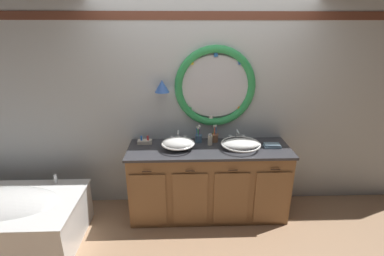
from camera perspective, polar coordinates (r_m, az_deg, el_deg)
The scene contains 13 objects.
ground_plane at distance 3.50m, azimuth 2.65°, elevation -19.18°, with size 14.00×14.00×0.00m, color tan.
back_wall_assembly at distance 3.41m, azimuth 2.37°, elevation 4.88°, with size 6.40×0.26×2.60m.
vanity_counter at distance 3.46m, azimuth 3.36°, elevation -10.71°, with size 1.89×0.62×0.89m.
bathtub at distance 3.69m, azimuth -34.23°, elevation -14.95°, with size 1.63×0.90×0.61m.
sink_basin_left at distance 3.19m, azimuth -2.87°, elevation -3.18°, with size 0.38×0.38×0.14m.
sink_basin_right at distance 3.26m, azimuth 9.90°, elevation -3.22°, with size 0.46×0.46×0.11m.
faucet_set_left at distance 3.41m, azimuth -2.82°, elevation -1.81°, with size 0.21×0.15×0.14m.
faucet_set_right at distance 3.47m, azimuth 9.16°, elevation -1.62°, with size 0.21×0.15×0.14m.
toothbrush_holder_left at distance 3.38m, azimuth 1.35°, elevation -2.00°, with size 0.09×0.09×0.22m.
toothbrush_holder_right at distance 3.40m, azimuth 4.68°, elevation -1.89°, with size 0.09×0.09×0.22m.
soap_dispenser at distance 3.31m, azimuth 3.70°, elevation -2.43°, with size 0.06×0.06×0.15m.
folded_hand_towel at distance 3.39m, azimuth 15.99°, elevation -3.47°, with size 0.19×0.11×0.04m.
toiletry_basket at distance 3.40m, azimuth -9.60°, elevation -2.72°, with size 0.17×0.08×0.10m.
Camera 1 is at (-0.25, -2.70, 2.22)m, focal length 26.14 mm.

